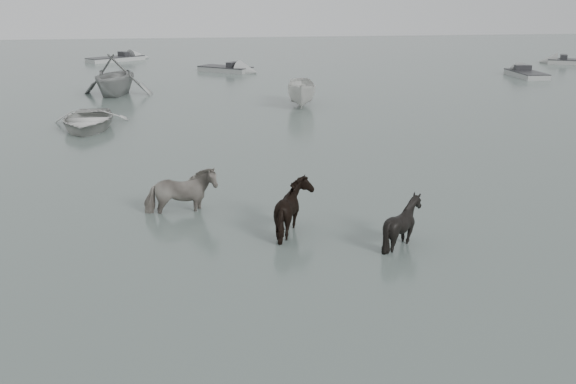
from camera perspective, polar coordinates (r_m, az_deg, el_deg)
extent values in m
plane|color=#516059|center=(15.78, 2.86, -4.32)|extent=(140.00, 140.00, 0.00)
imported|color=black|center=(17.67, -9.58, 0.73)|extent=(2.05, 1.08, 1.67)
imported|color=black|center=(15.99, 0.70, -1.04)|extent=(1.45, 1.65, 1.55)
imported|color=black|center=(15.53, 10.19, -2.14)|extent=(1.30, 1.16, 1.43)
imported|color=beige|center=(29.81, -17.42, 6.34)|extent=(3.34, 4.65, 0.96)
imported|color=gray|center=(38.91, -15.15, 10.16)|extent=(5.12, 5.60, 2.52)
imported|color=silver|center=(34.12, 1.24, 8.93)|extent=(2.12, 4.08, 1.50)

